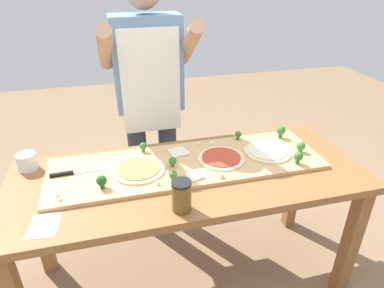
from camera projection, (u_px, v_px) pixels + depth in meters
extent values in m
plane|color=#896B4C|center=(189.00, 278.00, 2.04)|extent=(8.00, 8.00, 0.00)
cube|color=brown|center=(350.00, 244.00, 1.80)|extent=(0.07, 0.07, 0.72)
cube|color=brown|center=(39.00, 224.00, 1.94)|extent=(0.07, 0.07, 0.72)
cube|color=brown|center=(294.00, 183.00, 2.30)|extent=(0.07, 0.07, 0.72)
cube|color=brown|center=(189.00, 176.00, 1.69)|extent=(1.77, 0.71, 0.04)
cube|color=tan|center=(188.00, 164.00, 1.74)|extent=(1.41, 0.43, 0.02)
cube|color=#B7BABF|center=(91.00, 171.00, 1.66)|extent=(0.17, 0.03, 0.00)
cube|color=black|center=(62.00, 174.00, 1.62)|extent=(0.11, 0.02, 0.02)
cylinder|color=beige|center=(221.00, 158.00, 1.76)|extent=(0.25, 0.25, 0.01)
cylinder|color=#BC3D28|center=(221.00, 157.00, 1.75)|extent=(0.20, 0.20, 0.01)
cylinder|color=beige|center=(268.00, 152.00, 1.82)|extent=(0.25, 0.25, 0.01)
cylinder|color=silver|center=(268.00, 150.00, 1.82)|extent=(0.21, 0.21, 0.01)
cylinder|color=beige|center=(138.00, 169.00, 1.66)|extent=(0.27, 0.27, 0.01)
cylinder|color=#899E4C|center=(138.00, 168.00, 1.66)|extent=(0.22, 0.22, 0.01)
cube|color=silver|center=(178.00, 152.00, 1.81)|extent=(0.11, 0.11, 0.01)
cube|color=silver|center=(194.00, 176.00, 1.61)|extent=(0.09, 0.09, 0.01)
cylinder|color=#3F7220|center=(297.00, 161.00, 1.71)|extent=(0.02, 0.02, 0.03)
sphere|color=#38752D|center=(298.00, 156.00, 1.70)|extent=(0.05, 0.05, 0.05)
cylinder|color=#487A23|center=(173.00, 179.00, 1.58)|extent=(0.02, 0.02, 0.02)
sphere|color=#427F33|center=(173.00, 175.00, 1.57)|extent=(0.04, 0.04, 0.04)
cylinder|color=#2C5915|center=(102.00, 186.00, 1.53)|extent=(0.02, 0.02, 0.02)
sphere|color=#23561E|center=(102.00, 181.00, 1.51)|extent=(0.05, 0.05, 0.05)
cylinder|color=#3F7220|center=(280.00, 135.00, 1.97)|extent=(0.02, 0.02, 0.03)
sphere|color=#38752D|center=(281.00, 130.00, 1.95)|extent=(0.05, 0.05, 0.05)
cylinder|color=#487A23|center=(300.00, 150.00, 1.82)|extent=(0.02, 0.02, 0.02)
sphere|color=#427F33|center=(301.00, 146.00, 1.81)|extent=(0.05, 0.05, 0.05)
cylinder|color=#3F7220|center=(143.00, 150.00, 1.82)|extent=(0.02, 0.02, 0.02)
sphere|color=#38752D|center=(143.00, 146.00, 1.81)|extent=(0.04, 0.04, 0.04)
cylinder|color=#3F7220|center=(238.00, 138.00, 1.95)|extent=(0.02, 0.02, 0.02)
sphere|color=#38752D|center=(238.00, 134.00, 1.94)|extent=(0.04, 0.04, 0.04)
cylinder|color=#3F7220|center=(173.00, 165.00, 1.69)|extent=(0.02, 0.02, 0.02)
sphere|color=#38752D|center=(173.00, 161.00, 1.68)|extent=(0.04, 0.04, 0.04)
cube|color=silver|center=(57.00, 195.00, 1.48)|extent=(0.02, 0.02, 0.01)
cube|color=white|center=(60.00, 199.00, 1.45)|extent=(0.02, 0.02, 0.01)
cube|color=silver|center=(198.00, 144.00, 1.89)|extent=(0.02, 0.02, 0.02)
cube|color=white|center=(211.00, 143.00, 1.90)|extent=(0.02, 0.02, 0.02)
cube|color=silver|center=(158.00, 183.00, 1.55)|extent=(0.02, 0.02, 0.02)
cube|color=silver|center=(221.00, 176.00, 1.60)|extent=(0.02, 0.02, 0.02)
cylinder|color=white|center=(27.00, 162.00, 1.69)|extent=(0.10, 0.10, 0.09)
cylinder|color=white|center=(28.00, 165.00, 1.70)|extent=(0.09, 0.09, 0.05)
cylinder|color=brown|center=(182.00, 197.00, 1.40)|extent=(0.08, 0.08, 0.13)
cylinder|color=black|center=(181.00, 183.00, 1.36)|extent=(0.09, 0.09, 0.01)
cube|color=white|center=(44.00, 225.00, 1.34)|extent=(0.13, 0.16, 0.00)
cylinder|color=#333847|center=(139.00, 170.00, 2.28)|extent=(0.12, 0.12, 0.90)
cylinder|color=#333847|center=(168.00, 166.00, 2.33)|extent=(0.12, 0.12, 0.90)
cube|color=#6689B2|center=(147.00, 64.00, 1.96)|extent=(0.40, 0.20, 0.55)
cube|color=white|center=(151.00, 83.00, 1.91)|extent=(0.34, 0.01, 0.60)
cylinder|color=tan|center=(105.00, 49.00, 1.77)|extent=(0.08, 0.39, 0.31)
cylinder|color=tan|center=(189.00, 44.00, 1.87)|extent=(0.08, 0.39, 0.31)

